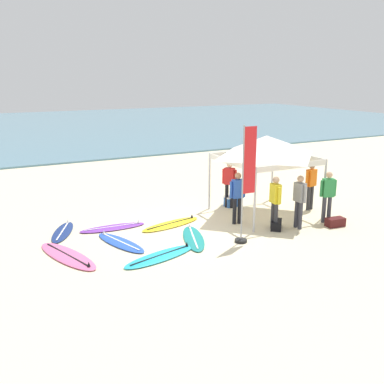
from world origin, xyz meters
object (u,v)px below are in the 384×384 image
(surfboard_blue, at_px, (120,242))
(person_blue, at_px, (237,194))
(gear_bag_by_pole, at_px, (276,225))
(cooler_box, at_px, (231,201))
(person_red, at_px, (229,181))
(person_green, at_px, (328,193))
(person_yellow, at_px, (275,199))
(gear_bag_near_tent, at_px, (335,222))
(surfboard_navy, at_px, (63,232))
(banner_flag, at_px, (246,189))
(surfboard_cyan, at_px, (161,256))
(surfboard_teal, at_px, (193,238))
(surfboard_pink, at_px, (68,256))
(person_grey, at_px, (299,198))
(person_orange, at_px, (311,183))
(surfboard_yellow, at_px, (171,224))
(surfboard_purple, at_px, (113,227))
(canopy_tent, at_px, (266,146))

(surfboard_blue, bearing_deg, person_blue, -0.46)
(gear_bag_by_pole, distance_m, cooler_box, 2.76)
(person_red, xyz_separation_m, person_green, (1.95, -2.91, 0.00))
(person_blue, xyz_separation_m, gear_bag_by_pole, (0.82, -1.01, -0.85))
(person_green, height_order, cooler_box, person_green)
(person_yellow, relative_size, cooler_box, 3.42)
(gear_bag_near_tent, bearing_deg, surfboard_navy, 156.74)
(surfboard_navy, height_order, gear_bag_near_tent, gear_bag_near_tent)
(surfboard_blue, height_order, banner_flag, banner_flag)
(gear_bag_by_pole, bearing_deg, surfboard_cyan, -174.44)
(person_yellow, relative_size, gear_bag_near_tent, 2.85)
(surfboard_teal, bearing_deg, surfboard_pink, 174.36)
(surfboard_cyan, relative_size, person_grey, 1.40)
(surfboard_teal, bearing_deg, person_orange, 8.16)
(surfboard_cyan, xyz_separation_m, person_orange, (6.52, 1.54, 0.95))
(surfboard_blue, bearing_deg, surfboard_navy, 127.33)
(person_grey, relative_size, gear_bag_by_pole, 2.85)
(surfboard_yellow, bearing_deg, person_grey, -31.04)
(person_orange, bearing_deg, gear_bag_near_tent, -106.36)
(surfboard_yellow, relative_size, person_green, 1.33)
(gear_bag_near_tent, bearing_deg, surfboard_purple, 154.42)
(surfboard_purple, relative_size, gear_bag_near_tent, 3.53)
(surfboard_cyan, relative_size, person_red, 1.40)
(banner_flag, bearing_deg, surfboard_navy, 145.18)
(person_yellow, relative_size, gear_bag_by_pole, 2.85)
(surfboard_pink, xyz_separation_m, surfboard_blue, (1.57, 0.28, 0.00))
(surfboard_navy, distance_m, gear_bag_by_pole, 6.66)
(surfboard_pink, height_order, person_grey, person_grey)
(surfboard_yellow, distance_m, gear_bag_by_pole, 3.36)
(surfboard_pink, relative_size, gear_bag_by_pole, 4.43)
(canopy_tent, distance_m, person_blue, 2.04)
(surfboard_cyan, xyz_separation_m, gear_bag_near_tent, (5.99, -0.27, 0.10))
(person_grey, height_order, gear_bag_by_pole, person_grey)
(surfboard_teal, distance_m, person_yellow, 2.83)
(person_red, relative_size, gear_bag_by_pole, 2.85)
(person_green, height_order, banner_flag, banner_flag)
(person_red, xyz_separation_m, person_blue, (-0.73, -1.67, 0.00))
(person_yellow, bearing_deg, gear_bag_by_pole, 8.68)
(surfboard_pink, xyz_separation_m, person_red, (6.27, 1.92, 0.95))
(canopy_tent, distance_m, cooler_box, 2.59)
(gear_bag_near_tent, height_order, cooler_box, cooler_box)
(surfboard_teal, height_order, person_green, person_green)
(surfboard_pink, xyz_separation_m, cooler_box, (6.43, 2.00, 0.16))
(surfboard_teal, height_order, person_orange, person_orange)
(person_green, bearing_deg, person_yellow, 173.92)
(surfboard_pink, distance_m, surfboard_purple, 2.42)
(surfboard_cyan, xyz_separation_m, cooler_box, (4.22, 3.16, 0.16))
(surfboard_purple, bearing_deg, surfboard_navy, 167.54)
(surfboard_teal, distance_m, surfboard_purple, 2.71)
(gear_bag_near_tent, bearing_deg, surfboard_pink, 170.11)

